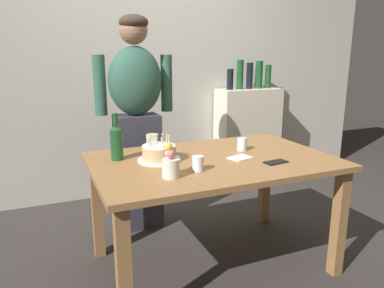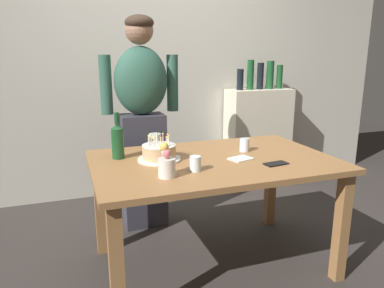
# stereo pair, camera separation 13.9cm
# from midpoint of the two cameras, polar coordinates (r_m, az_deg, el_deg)

# --- Properties ---
(ground_plane) EXTENTS (10.00, 10.00, 0.00)m
(ground_plane) POSITION_cam_midpoint_polar(r_m,az_deg,el_deg) (2.61, 4.76, -18.18)
(ground_plane) COLOR #332D2B
(back_wall) EXTENTS (5.20, 0.10, 2.60)m
(back_wall) POSITION_cam_midpoint_polar(r_m,az_deg,el_deg) (3.67, -4.92, 12.62)
(back_wall) COLOR beige
(back_wall) RESTS_ON ground_plane
(dining_table) EXTENTS (1.50, 0.96, 0.74)m
(dining_table) POSITION_cam_midpoint_polar(r_m,az_deg,el_deg) (2.33, 5.08, -4.67)
(dining_table) COLOR olive
(dining_table) RESTS_ON ground_plane
(birthday_cake) EXTENTS (0.27, 0.27, 0.16)m
(birthday_cake) POSITION_cam_midpoint_polar(r_m,az_deg,el_deg) (2.26, -3.41, -1.41)
(birthday_cake) COLOR white
(birthday_cake) RESTS_ON dining_table
(water_glass_near) EXTENTS (0.08, 0.08, 0.11)m
(water_glass_near) POSITION_cam_midpoint_polar(r_m,az_deg,el_deg) (2.52, -4.23, 0.37)
(water_glass_near) COLOR silver
(water_glass_near) RESTS_ON dining_table
(water_glass_far) EXTENTS (0.07, 0.07, 0.09)m
(water_glass_far) POSITION_cam_midpoint_polar(r_m,az_deg,el_deg) (2.50, 9.77, -0.15)
(water_glass_far) COLOR silver
(water_glass_far) RESTS_ON dining_table
(water_glass_side) EXTENTS (0.07, 0.07, 0.09)m
(water_glass_side) POSITION_cam_midpoint_polar(r_m,az_deg,el_deg) (2.05, 2.47, -3.10)
(water_glass_side) COLOR silver
(water_glass_side) RESTS_ON dining_table
(wine_bottle) EXTENTS (0.08, 0.08, 0.29)m
(wine_bottle) POSITION_cam_midpoint_polar(r_m,az_deg,el_deg) (2.31, -9.86, 0.55)
(wine_bottle) COLOR #194723
(wine_bottle) RESTS_ON dining_table
(cell_phone) EXTENTS (0.15, 0.09, 0.01)m
(cell_phone) POSITION_cam_midpoint_polar(r_m,az_deg,el_deg) (2.26, 14.72, -3.01)
(cell_phone) COLOR black
(cell_phone) RESTS_ON dining_table
(napkin_stack) EXTENTS (0.16, 0.14, 0.01)m
(napkin_stack) POSITION_cam_midpoint_polar(r_m,az_deg,el_deg) (2.32, 9.34, -2.29)
(napkin_stack) COLOR white
(napkin_stack) RESTS_ON dining_table
(flower_vase) EXTENTS (0.10, 0.10, 0.19)m
(flower_vase) POSITION_cam_midpoint_polar(r_m,az_deg,el_deg) (1.95, -1.95, -3.00)
(flower_vase) COLOR silver
(flower_vase) RESTS_ON dining_table
(person_man_bearded) EXTENTS (0.61, 0.27, 1.66)m
(person_man_bearded) POSITION_cam_midpoint_polar(r_m,az_deg,el_deg) (2.88, -6.43, 3.67)
(person_man_bearded) COLOR #33333D
(person_man_bearded) RESTS_ON ground_plane
(shelf_cabinet) EXTENTS (0.67, 0.30, 1.32)m
(shelf_cabinet) POSITION_cam_midpoint_polar(r_m,az_deg,el_deg) (3.98, 11.20, 1.31)
(shelf_cabinet) COLOR beige
(shelf_cabinet) RESTS_ON ground_plane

